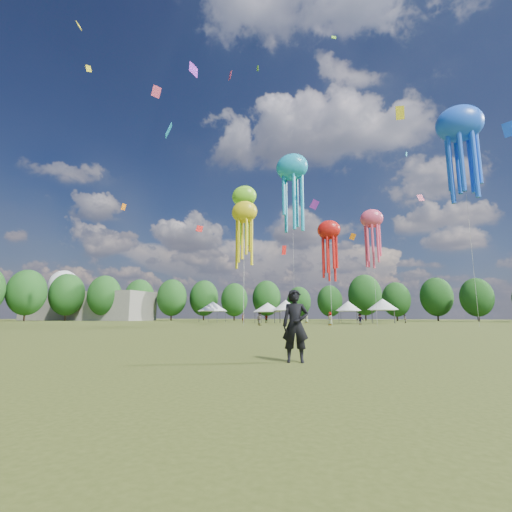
% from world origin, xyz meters
% --- Properties ---
extents(ground, '(300.00, 300.00, 0.00)m').
position_xyz_m(ground, '(0.00, 0.00, 0.00)').
color(ground, '#384416').
rests_on(ground, ground).
extents(observer_main, '(0.80, 0.63, 1.92)m').
position_xyz_m(observer_main, '(8.38, -2.52, 0.96)').
color(observer_main, black).
rests_on(observer_main, ground).
extents(spectator_near, '(1.05, 1.02, 1.70)m').
position_xyz_m(spectator_near, '(-5.21, 33.87, 0.85)').
color(spectator_near, gray).
rests_on(spectator_near, ground).
extents(spectators_far, '(27.72, 20.73, 1.79)m').
position_xyz_m(spectators_far, '(-0.55, 49.06, 0.84)').
color(spectators_far, gray).
rests_on(spectators_far, ground).
extents(festival_tents, '(38.10, 11.58, 4.17)m').
position_xyz_m(festival_tents, '(-6.01, 54.10, 3.10)').
color(festival_tents, '#47474C').
rests_on(festival_tents, ground).
extents(show_kites, '(38.93, 19.14, 29.43)m').
position_xyz_m(show_kites, '(4.15, 41.82, 21.27)').
color(show_kites, yellow).
rests_on(show_kites, ground).
extents(small_kites, '(71.73, 59.83, 45.45)m').
position_xyz_m(small_kites, '(1.82, 42.83, 30.33)').
color(small_kites, yellow).
rests_on(small_kites, ground).
extents(treeline, '(201.57, 95.24, 13.43)m').
position_xyz_m(treeline, '(-3.87, 62.51, 6.54)').
color(treeline, '#38281C').
rests_on(treeline, ground).
extents(hangar, '(40.00, 12.00, 8.00)m').
position_xyz_m(hangar, '(-72.00, 72.00, 4.00)').
color(hangar, gray).
rests_on(hangar, ground).
extents(radome, '(9.00, 9.00, 16.00)m').
position_xyz_m(radome, '(-88.00, 78.00, 9.99)').
color(radome, white).
rests_on(radome, ground).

